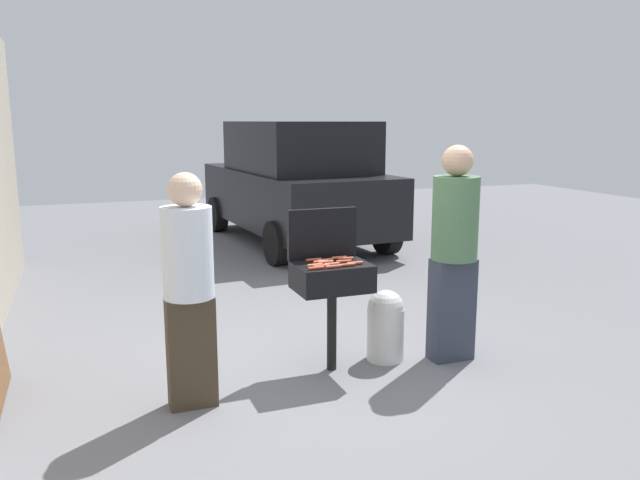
{
  "coord_description": "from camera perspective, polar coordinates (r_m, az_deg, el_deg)",
  "views": [
    {
      "loc": [
        -1.83,
        -4.68,
        2.04
      ],
      "look_at": [
        0.11,
        0.41,
        1.0
      ],
      "focal_mm": 35.38,
      "sensor_mm": 36.0,
      "label": 1
    }
  ],
  "objects": [
    {
      "name": "propane_tank",
      "position": [
        5.48,
        5.96,
        -7.54
      ],
      "size": [
        0.32,
        0.32,
        0.62
      ],
      "color": "silver",
      "rests_on": "ground"
    },
    {
      "name": "person_right",
      "position": [
        5.41,
        12.04,
        -0.52
      ],
      "size": [
        0.39,
        0.39,
        1.84
      ],
      "rotation": [
        0.0,
        0.0,
        3.23
      ],
      "color": "#333847",
      "rests_on": "ground"
    },
    {
      "name": "hot_dog_7",
      "position": [
        4.92,
        1.22,
        -2.42
      ],
      "size": [
        0.13,
        0.03,
        0.03
      ],
      "primitive_type": "cylinder",
      "rotation": [
        0.0,
        1.57,
        0.02
      ],
      "color": "#B74C33",
      "rests_on": "bbq_grill"
    },
    {
      "name": "ground_plane",
      "position": [
        5.42,
        0.49,
        -11.3
      ],
      "size": [
        24.0,
        24.0,
        0.0
      ],
      "primitive_type": "plane",
      "color": "slate"
    },
    {
      "name": "hot_dog_5",
      "position": [
        4.94,
        0.12,
        -2.37
      ],
      "size": [
        0.13,
        0.03,
        0.03
      ],
      "primitive_type": "cylinder",
      "rotation": [
        0.0,
        1.57,
        -0.01
      ],
      "color": "#AD4228",
      "rests_on": "bbq_grill"
    },
    {
      "name": "grill_lid_open",
      "position": [
        5.24,
        0.2,
        0.59
      ],
      "size": [
        0.6,
        0.05,
        0.42
      ],
      "primitive_type": "cube",
      "color": "black",
      "rests_on": "bbq_grill"
    },
    {
      "name": "hot_dog_4",
      "position": [
        4.97,
        -0.45,
        -2.29
      ],
      "size": [
        0.13,
        0.04,
        0.03
      ],
      "primitive_type": "cylinder",
      "rotation": [
        0.0,
        1.57,
        0.11
      ],
      "color": "#C6593D",
      "rests_on": "bbq_grill"
    },
    {
      "name": "hot_dog_0",
      "position": [
        5.16,
        -0.58,
        -1.81
      ],
      "size": [
        0.13,
        0.03,
        0.03
      ],
      "primitive_type": "cylinder",
      "rotation": [
        0.0,
        1.57,
        0.02
      ],
      "color": "#AD4228",
      "rests_on": "bbq_grill"
    },
    {
      "name": "hot_dog_8",
      "position": [
        5.24,
        1.76,
        -1.61
      ],
      "size": [
        0.13,
        0.03,
        0.03
      ],
      "primitive_type": "cylinder",
      "rotation": [
        0.0,
        1.57,
        0.03
      ],
      "color": "#C6593D",
      "rests_on": "bbq_grill"
    },
    {
      "name": "hot_dog_9",
      "position": [
        5.21,
        2.33,
        -1.69
      ],
      "size": [
        0.13,
        0.04,
        0.03
      ],
      "primitive_type": "cylinder",
      "rotation": [
        0.0,
        1.57,
        -0.1
      ],
      "color": "#B74C33",
      "rests_on": "bbq_grill"
    },
    {
      "name": "hot_dog_6",
      "position": [
        5.07,
        0.51,
        -2.02
      ],
      "size": [
        0.13,
        0.03,
        0.03
      ],
      "primitive_type": "cylinder",
      "rotation": [
        0.0,
        1.57,
        -0.03
      ],
      "color": "#C6593D",
      "rests_on": "bbq_grill"
    },
    {
      "name": "hot_dog_12",
      "position": [
        5.0,
        1.07,
        -2.2
      ],
      "size": [
        0.13,
        0.03,
        0.03
      ],
      "primitive_type": "cylinder",
      "rotation": [
        0.0,
        1.57,
        -0.01
      ],
      "color": "#C6593D",
      "rests_on": "bbq_grill"
    },
    {
      "name": "hot_dog_1",
      "position": [
        5.05,
        3.16,
        -2.1
      ],
      "size": [
        0.13,
        0.03,
        0.03
      ],
      "primitive_type": "cylinder",
      "rotation": [
        0.0,
        1.57,
        -0.01
      ],
      "color": "#B74C33",
      "rests_on": "bbq_grill"
    },
    {
      "name": "hot_dog_13",
      "position": [
        4.99,
        2.52,
        -2.26
      ],
      "size": [
        0.13,
        0.03,
        0.03
      ],
      "primitive_type": "cylinder",
      "rotation": [
        0.0,
        1.57,
        0.01
      ],
      "color": "#AD4228",
      "rests_on": "bbq_grill"
    },
    {
      "name": "person_left",
      "position": [
        4.52,
        -11.8,
        -3.8
      ],
      "size": [
        0.36,
        0.36,
        1.69
      ],
      "rotation": [
        0.0,
        0.0,
        0.26
      ],
      "color": "#3F3323",
      "rests_on": "ground"
    },
    {
      "name": "parked_minivan",
      "position": [
        10.57,
        -2.23,
        5.27
      ],
      "size": [
        2.27,
        4.52,
        2.02
      ],
      "rotation": [
        0.0,
        0.0,
        3.21
      ],
      "color": "black",
      "rests_on": "ground"
    },
    {
      "name": "hot_dog_11",
      "position": [
        5.1,
        2.15,
        -1.95
      ],
      "size": [
        0.13,
        0.03,
        0.03
      ],
      "primitive_type": "cylinder",
      "rotation": [
        0.0,
        1.57,
        -0.02
      ],
      "color": "#AD4228",
      "rests_on": "bbq_grill"
    },
    {
      "name": "hot_dog_3",
      "position": [
        5.15,
        0.43,
        -1.83
      ],
      "size": [
        0.13,
        0.03,
        0.03
      ],
      "primitive_type": "cylinder",
      "rotation": [
        0.0,
        1.57,
        0.04
      ],
      "color": "#C6593D",
      "rests_on": "bbq_grill"
    },
    {
      "name": "hot_dog_10",
      "position": [
        4.87,
        -0.35,
        -2.55
      ],
      "size": [
        0.13,
        0.03,
        0.03
      ],
      "primitive_type": "cylinder",
      "rotation": [
        0.0,
        1.57,
        0.03
      ],
      "color": "#AD4228",
      "rests_on": "bbq_grill"
    },
    {
      "name": "bbq_grill",
      "position": [
        5.11,
        1.08,
        -3.7
      ],
      "size": [
        0.6,
        0.44,
        0.9
      ],
      "color": "black",
      "rests_on": "ground"
    },
    {
      "name": "hot_dog_2",
      "position": [
        5.09,
        0.07,
        -1.98
      ],
      "size": [
        0.13,
        0.04,
        0.03
      ],
      "primitive_type": "cylinder",
      "rotation": [
        0.0,
        1.57,
        0.11
      ],
      "color": "#C6593D",
      "rests_on": "bbq_grill"
    }
  ]
}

